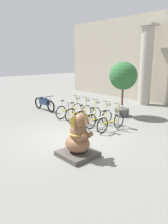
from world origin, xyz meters
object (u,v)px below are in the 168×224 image
object	(u,v)px
bicycle_0	(70,109)
bicycle_1	(79,112)
bicycle_3	(100,118)
bicycle_4	(112,121)
elephant_statue	(78,140)
motorcycle	(44,103)
potted_tree	(123,79)
bicycle_2	(89,114)

from	to	relation	value
bicycle_0	bicycle_1	size ratio (longest dim) A/B	1.00
bicycle_0	bicycle_3	size ratio (longest dim) A/B	1.00
bicycle_0	bicycle_4	size ratio (longest dim) A/B	1.00
bicycle_0	elephant_statue	bearing A→B (deg)	-35.57
bicycle_1	motorcycle	distance (m)	2.93
bicycle_0	motorcycle	bearing A→B (deg)	-175.30
motorcycle	potted_tree	distance (m)	4.85
elephant_statue	bicycle_0	bearing A→B (deg)	144.43
potted_tree	motorcycle	bearing A→B (deg)	-148.63
bicycle_0	bicycle_4	bearing A→B (deg)	-0.76
bicycle_3	elephant_statue	size ratio (longest dim) A/B	1.04
elephant_statue	potted_tree	distance (m)	5.67
bicycle_0	bicycle_2	size ratio (longest dim) A/B	1.00
bicycle_1	motorcycle	size ratio (longest dim) A/B	0.84
bicycle_4	motorcycle	size ratio (longest dim) A/B	0.84
bicycle_1	potted_tree	bearing A→B (deg)	65.38
motorcycle	bicycle_0	bearing A→B (deg)	4.70
bicycle_1	bicycle_2	distance (m)	0.73
motorcycle	potted_tree	bearing A→B (deg)	31.37
bicycle_0	potted_tree	distance (m)	3.23
bicycle_1	bicycle_3	world-z (taller)	same
bicycle_3	potted_tree	distance (m)	2.78
bicycle_4	bicycle_1	bearing A→B (deg)	178.08
elephant_statue	potted_tree	world-z (taller)	potted_tree
bicycle_0	bicycle_1	world-z (taller)	same
bicycle_0	bicycle_4	distance (m)	2.92
bicycle_1	elephant_statue	world-z (taller)	elephant_statue
bicycle_2	bicycle_4	size ratio (longest dim) A/B	1.00
bicycle_2	bicycle_3	world-z (taller)	same
bicycle_0	bicycle_1	distance (m)	0.73
bicycle_4	motorcycle	distance (m)	5.12
bicycle_2	motorcycle	world-z (taller)	bicycle_2
bicycle_0	bicycle_4	world-z (taller)	same
bicycle_2	potted_tree	distance (m)	2.74
bicycle_4	potted_tree	distance (m)	3.01
bicycle_0	elephant_statue	distance (m)	4.83
bicycle_2	potted_tree	size ratio (longest dim) A/B	0.61
bicycle_3	motorcycle	world-z (taller)	bicycle_3
bicycle_1	motorcycle	world-z (taller)	bicycle_1
bicycle_0	bicycle_1	bearing A→B (deg)	2.75
bicycle_0	potted_tree	xyz separation A→B (m)	(1.73, 2.21, 1.60)
bicycle_1	bicycle_4	distance (m)	2.19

